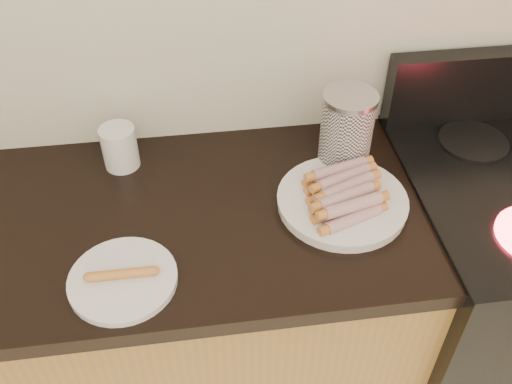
{
  "coord_description": "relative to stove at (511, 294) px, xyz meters",
  "views": [
    {
      "loc": [
        -0.12,
        0.74,
        1.83
      ],
      "look_at": [
        0.0,
        1.62,
        1.02
      ],
      "focal_mm": 40.0,
      "sensor_mm": 36.0,
      "label": 1
    }
  ],
  "objects": [
    {
      "name": "cabinet_base",
      "position": [
        -1.48,
        0.01,
        -0.03
      ],
      "size": [
        2.2,
        0.59,
        0.86
      ],
      "primitive_type": "cube",
      "color": "olive",
      "rests_on": "floor"
    },
    {
      "name": "stove",
      "position": [
        0.0,
        0.0,
        0.0
      ],
      "size": [
        0.76,
        0.65,
        0.91
      ],
      "color": "black",
      "rests_on": "floor"
    },
    {
      "name": "burner_far_left",
      "position": [
        -0.17,
        0.17,
        0.46
      ],
      "size": [
        0.18,
        0.18,
        0.01
      ],
      "primitive_type": "cylinder",
      "color": "black",
      "rests_on": "stove"
    },
    {
      "name": "main_plate",
      "position": [
        -0.57,
        -0.0,
        0.45
      ],
      "size": [
        0.36,
        0.36,
        0.02
      ],
      "primitive_type": "cylinder",
      "rotation": [
        0.0,
        0.0,
        0.22
      ],
      "color": "silver",
      "rests_on": "counter_slab"
    },
    {
      "name": "side_plate",
      "position": [
        -1.07,
        -0.17,
        0.45
      ],
      "size": [
        0.25,
        0.25,
        0.02
      ],
      "primitive_type": "cylinder",
      "rotation": [
        0.0,
        0.0,
        -0.12
      ],
      "color": "white",
      "rests_on": "counter_slab"
    },
    {
      "name": "hotdog_pile",
      "position": [
        -0.57,
        -0.0,
        0.49
      ],
      "size": [
        0.14,
        0.23,
        0.05
      ],
      "rotation": [
        0.0,
        0.0,
        0.3
      ],
      "color": "maroon",
      "rests_on": "main_plate"
    },
    {
      "name": "plain_sausages",
      "position": [
        -1.07,
        -0.17,
        0.47
      ],
      "size": [
        0.13,
        0.02,
        0.02
      ],
      "rotation": [
        0.0,
        0.0,
        -0.0
      ],
      "color": "#AD5C33",
      "rests_on": "side_plate"
    },
    {
      "name": "canister",
      "position": [
        -0.53,
        0.15,
        0.55
      ],
      "size": [
        0.13,
        0.13,
        0.2
      ],
      "rotation": [
        0.0,
        0.0,
        0.01
      ],
      "color": "white",
      "rests_on": "counter_slab"
    },
    {
      "name": "mug",
      "position": [
        -1.08,
        0.22,
        0.5
      ],
      "size": [
        0.09,
        0.09,
        0.11
      ],
      "primitive_type": "cylinder",
      "rotation": [
        0.0,
        0.0,
        -0.06
      ],
      "color": "white",
      "rests_on": "counter_slab"
    }
  ]
}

